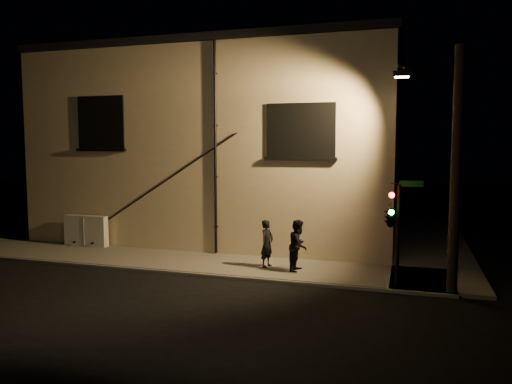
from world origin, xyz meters
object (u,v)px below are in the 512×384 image
(pedestrian_b, at_px, (298,245))
(utility_cabinet, at_px, (86,231))
(traffic_signal, at_px, (391,216))
(streetlamp_pole, at_px, (453,165))
(pedestrian_a, at_px, (267,244))

(pedestrian_b, bearing_deg, utility_cabinet, 86.55)
(traffic_signal, bearing_deg, utility_cabinet, 168.84)
(utility_cabinet, xyz_separation_m, pedestrian_b, (9.64, -1.46, 0.23))
(utility_cabinet, relative_size, streetlamp_pole, 0.27)
(utility_cabinet, relative_size, pedestrian_a, 1.19)
(traffic_signal, relative_size, streetlamp_pole, 0.45)
(utility_cabinet, xyz_separation_m, streetlamp_pole, (14.42, -2.48, 3.08))
(pedestrian_b, distance_m, streetlamp_pole, 5.66)
(traffic_signal, xyz_separation_m, streetlamp_pole, (1.68, 0.03, 1.55))
(pedestrian_a, height_order, streetlamp_pole, streetlamp_pole)
(utility_cabinet, bearing_deg, traffic_signal, -11.16)
(pedestrian_a, relative_size, traffic_signal, 0.51)
(pedestrian_b, bearing_deg, pedestrian_a, 84.62)
(streetlamp_pole, bearing_deg, utility_cabinet, 170.25)
(pedestrian_b, relative_size, streetlamp_pole, 0.24)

